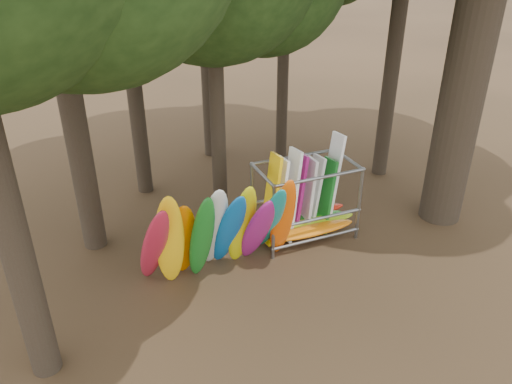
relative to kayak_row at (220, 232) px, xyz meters
name	(u,v)px	position (x,y,z in m)	size (l,w,h in m)	color
ground	(296,256)	(2.17, 0.00, -1.32)	(120.00, 120.00, 0.00)	#47331E
lake	(80,2)	(2.17, 60.00, -1.32)	(160.00, 160.00, 0.00)	gray
kayak_row	(220,232)	(0.00, 0.00, 0.00)	(4.19, 2.22, 2.99)	#B81D37
storage_rack	(305,203)	(2.87, 0.93, -0.27)	(3.23, 1.50, 2.89)	slate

